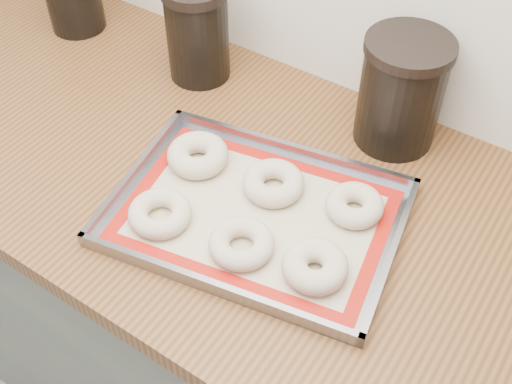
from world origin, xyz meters
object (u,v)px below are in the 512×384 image
Objects in this scene: baking_tray at (256,214)px; bagel_back_left at (198,155)px; canister_right at (401,92)px; canister_mid at (197,31)px; bagel_front_mid at (241,244)px; bagel_front_right at (315,266)px; bagel_back_mid at (273,183)px; bagel_back_right at (355,205)px; bagel_front_left at (160,213)px.

bagel_back_left reaches higher than baking_tray.
canister_right reaches higher than baking_tray.
canister_right is (0.41, 0.04, 0.00)m from canister_mid.
canister_right is at bearing 45.96° from bagel_back_left.
bagel_front_right is (0.12, 0.02, 0.00)m from bagel_front_mid.
baking_tray is 0.16m from bagel_back_left.
baking_tray is 0.15m from bagel_front_right.
bagel_back_mid is 0.37m from canister_mid.
baking_tray is 0.08m from bagel_front_mid.
bagel_back_mid is 0.28m from canister_right.
canister_mid is at bearing 140.11° from baking_tray.
bagel_front_mid is 0.48m from canister_mid.
bagel_back_mid is (-0.03, 0.14, 0.00)m from bagel_front_mid.
bagel_front_mid is at bearing -34.03° from bagel_back_left.
bagel_front_right is 1.06× the size of bagel_back_right.
canister_right reaches higher than canister_mid.
bagel_back_left is 0.28m from canister_mid.
bagel_front_mid reaches higher than baking_tray.
bagel_back_left is at bearing 163.59° from baking_tray.
bagel_back_right is 0.48m from canister_mid.
bagel_front_left is at bearing -61.82° from canister_mid.
bagel_back_left is (-0.29, 0.09, 0.00)m from bagel_front_right.
bagel_front_left is at bearing -142.23° from baking_tray.
bagel_back_left is (-0.15, 0.04, 0.02)m from baking_tray.
bagel_front_right reaches higher than bagel_front_mid.
baking_tray is at bearing 37.77° from bagel_front_left.
baking_tray is at bearing -16.41° from bagel_back_left.
canister_right reaches higher than bagel_front_mid.
bagel_back_right is at bearing 93.66° from bagel_front_right.
bagel_front_left is at bearing -118.97° from canister_right.
bagel_front_left is at bearing -171.31° from bagel_front_mid.
bagel_back_right is at bearing 57.20° from bagel_front_mid.
canister_right reaches higher than bagel_back_left.
baking_tray is 4.78× the size of bagel_back_left.
bagel_back_left is 0.15m from bagel_back_mid.
canister_mid is at bearing 159.25° from bagel_back_right.
bagel_front_right is 0.97× the size of bagel_back_mid.
bagel_front_right is 0.55m from canister_mid.
bagel_front_left is 0.50× the size of canister_right.
baking_tray is 0.33m from canister_right.
canister_right reaches higher than bagel_front_left.
bagel_back_left is 0.37m from canister_right.
canister_right is (0.22, 0.40, 0.08)m from bagel_front_left.
bagel_front_left is 0.46m from canister_right.
baking_tray is 2.51× the size of canister_right.
bagel_back_left is at bearing 102.13° from bagel_front_left.
baking_tray is 0.16m from bagel_front_left.
bagel_front_left is at bearing -143.11° from bagel_back_right.
canister_right is at bearing 5.90° from canister_mid.
bagel_front_right is at bearing -34.51° from canister_mid.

